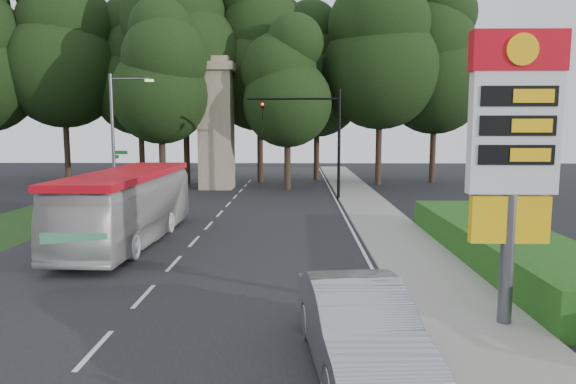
{
  "coord_description": "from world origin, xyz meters",
  "views": [
    {
      "loc": [
        4.3,
        -9.78,
        4.69
      ],
      "look_at": [
        3.92,
        10.25,
        2.2
      ],
      "focal_mm": 32.0,
      "sensor_mm": 36.0,
      "label": 1
    }
  ],
  "objects_px": {
    "transit_bus": "(129,207)",
    "sedan_silver": "(359,327)",
    "gas_station_pylon": "(514,139)",
    "traffic_signal_mast": "(319,129)",
    "streetlight_signs": "(116,132)",
    "monument": "(216,123)"
  },
  "relations": [
    {
      "from": "traffic_signal_mast",
      "to": "monument",
      "type": "distance_m",
      "value": 9.76
    },
    {
      "from": "monument",
      "to": "sedan_silver",
      "type": "distance_m",
      "value": 31.43
    },
    {
      "from": "gas_station_pylon",
      "to": "monument",
      "type": "distance_m",
      "value": 30.17
    },
    {
      "from": "gas_station_pylon",
      "to": "sedan_silver",
      "type": "height_order",
      "value": "gas_station_pylon"
    },
    {
      "from": "monument",
      "to": "sedan_silver",
      "type": "relative_size",
      "value": 1.93
    },
    {
      "from": "gas_station_pylon",
      "to": "traffic_signal_mast",
      "type": "distance_m",
      "value": 22.29
    },
    {
      "from": "transit_bus",
      "to": "sedan_silver",
      "type": "relative_size",
      "value": 2.04
    },
    {
      "from": "streetlight_signs",
      "to": "transit_bus",
      "type": "distance_m",
      "value": 12.3
    },
    {
      "from": "traffic_signal_mast",
      "to": "monument",
      "type": "relative_size",
      "value": 0.72
    },
    {
      "from": "gas_station_pylon",
      "to": "transit_bus",
      "type": "bearing_deg",
      "value": 143.09
    },
    {
      "from": "gas_station_pylon",
      "to": "streetlight_signs",
      "type": "xyz_separation_m",
      "value": [
        -16.19,
        20.01,
        -0.01
      ]
    },
    {
      "from": "streetlight_signs",
      "to": "sedan_silver",
      "type": "xyz_separation_m",
      "value": [
        12.49,
        -22.24,
        -3.58
      ]
    },
    {
      "from": "streetlight_signs",
      "to": "transit_bus",
      "type": "height_order",
      "value": "streetlight_signs"
    },
    {
      "from": "traffic_signal_mast",
      "to": "transit_bus",
      "type": "bearing_deg",
      "value": -122.4
    },
    {
      "from": "gas_station_pylon",
      "to": "transit_bus",
      "type": "relative_size",
      "value": 0.64
    },
    {
      "from": "streetlight_signs",
      "to": "gas_station_pylon",
      "type": "bearing_deg",
      "value": -51.04
    },
    {
      "from": "traffic_signal_mast",
      "to": "monument",
      "type": "xyz_separation_m",
      "value": [
        -7.68,
        6.0,
        0.43
      ]
    },
    {
      "from": "streetlight_signs",
      "to": "transit_bus",
      "type": "bearing_deg",
      "value": -68.65
    },
    {
      "from": "transit_bus",
      "to": "traffic_signal_mast",
      "type": "bearing_deg",
      "value": 58.58
    },
    {
      "from": "transit_bus",
      "to": "sedan_silver",
      "type": "bearing_deg",
      "value": -52.81
    },
    {
      "from": "sedan_silver",
      "to": "traffic_signal_mast",
      "type": "bearing_deg",
      "value": 83.0
    },
    {
      "from": "traffic_signal_mast",
      "to": "gas_station_pylon",
      "type": "bearing_deg",
      "value": -80.91
    }
  ]
}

